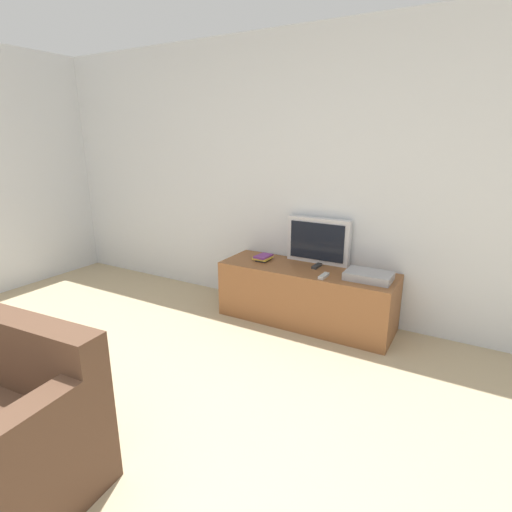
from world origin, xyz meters
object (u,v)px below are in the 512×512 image
at_px(remote_on_stand, 317,266).
at_px(set_top_box, 369,276).
at_px(book_stack, 263,258).
at_px(television, 318,241).
at_px(remote_secondary, 324,276).
at_px(tv_stand, 306,295).

xyz_separation_m(remote_on_stand, set_top_box, (0.50, -0.10, 0.02)).
bearing_deg(book_stack, television, 21.98).
height_order(remote_on_stand, remote_secondary, same).
relative_size(television, remote_secondary, 3.98).
xyz_separation_m(tv_stand, remote_on_stand, (0.07, 0.07, 0.28)).
distance_m(remote_on_stand, remote_secondary, 0.27).
bearing_deg(television, set_top_box, -23.82).
relative_size(book_stack, remote_on_stand, 1.32).
distance_m(television, remote_secondary, 0.47).
bearing_deg(set_top_box, tv_stand, 177.32).
relative_size(television, set_top_box, 1.58).
xyz_separation_m(tv_stand, book_stack, (-0.46, 0.02, 0.29)).
bearing_deg(remote_on_stand, television, 109.51).
bearing_deg(remote_secondary, tv_stand, 144.94).
distance_m(television, remote_on_stand, 0.25).
height_order(book_stack, remote_on_stand, book_stack).
bearing_deg(remote_on_stand, book_stack, -174.44).
height_order(remote_on_stand, set_top_box, set_top_box).
bearing_deg(television, book_stack, -158.02).
xyz_separation_m(book_stack, set_top_box, (1.03, -0.05, 0.01)).
height_order(tv_stand, set_top_box, set_top_box).
relative_size(remote_on_stand, remote_secondary, 0.96).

